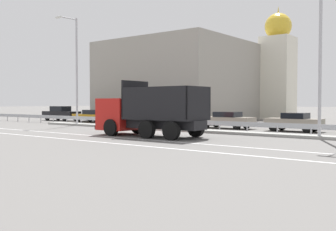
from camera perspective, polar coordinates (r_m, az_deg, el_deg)
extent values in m
plane|color=#605E5B|center=(27.15, -1.10, -2.46)|extent=(320.00, 320.00, 0.00)
cube|color=silver|center=(22.62, -5.41, -3.34)|extent=(52.94, 0.16, 0.01)
cube|color=silver|center=(20.89, -10.02, -3.80)|extent=(52.94, 0.16, 0.01)
cube|color=gray|center=(28.55, 1.13, -2.06)|extent=(29.12, 1.10, 0.18)
cube|color=#9EA0A5|center=(29.22, 2.16, -0.93)|extent=(52.94, 0.04, 0.32)
cylinder|color=#ADADB2|center=(47.43, -22.27, -0.34)|extent=(0.09, 0.09, 0.62)
cylinder|color=#ADADB2|center=(45.63, -20.95, -0.41)|extent=(0.09, 0.09, 0.62)
cylinder|color=#ADADB2|center=(43.86, -19.53, -0.48)|extent=(0.09, 0.09, 0.62)
cylinder|color=#ADADB2|center=(42.12, -17.98, -0.56)|extent=(0.09, 0.09, 0.62)
cylinder|color=#ADADB2|center=(40.41, -16.30, -0.65)|extent=(0.09, 0.09, 0.62)
cylinder|color=#ADADB2|center=(38.74, -14.48, -0.74)|extent=(0.09, 0.09, 0.62)
cylinder|color=#ADADB2|center=(37.11, -12.49, -0.84)|extent=(0.09, 0.09, 0.62)
cylinder|color=#ADADB2|center=(35.53, -10.32, -0.95)|extent=(0.09, 0.09, 0.62)
cylinder|color=#ADADB2|center=(34.01, -7.96, -1.06)|extent=(0.09, 0.09, 0.62)
cylinder|color=#ADADB2|center=(32.55, -5.37, -1.19)|extent=(0.09, 0.09, 0.62)
cylinder|color=#ADADB2|center=(31.16, -2.55, -1.32)|extent=(0.09, 0.09, 0.62)
cylinder|color=#ADADB2|center=(29.86, 0.52, -1.46)|extent=(0.09, 0.09, 0.62)
cylinder|color=#ADADB2|center=(28.65, 3.86, -1.61)|extent=(0.09, 0.09, 0.62)
cylinder|color=#ADADB2|center=(27.54, 7.49, -1.76)|extent=(0.09, 0.09, 0.62)
cylinder|color=#ADADB2|center=(26.56, 11.40, -1.92)|extent=(0.09, 0.09, 0.62)
cylinder|color=#ADADB2|center=(25.70, 15.60, -2.08)|extent=(0.09, 0.09, 0.62)
cylinder|color=#ADADB2|center=(25.00, 20.05, -2.24)|extent=(0.09, 0.09, 0.62)
cube|color=red|center=(25.54, -6.81, 0.21)|extent=(2.17, 2.54, 2.01)
cube|color=black|center=(26.30, -8.52, 1.00)|extent=(0.05, 2.16, 0.77)
cube|color=black|center=(26.37, -8.56, -1.59)|extent=(0.13, 2.46, 0.24)
cube|color=black|center=(23.24, -0.43, -1.26)|extent=(5.02, 1.44, 0.53)
cube|color=black|center=(23.22, -0.43, -0.46)|extent=(4.83, 2.46, 0.12)
cube|color=black|center=(22.29, -2.24, 1.90)|extent=(4.80, 0.15, 1.80)
cube|color=black|center=(24.13, 1.24, 1.91)|extent=(4.80, 0.15, 1.80)
cube|color=black|center=(24.70, -4.77, 2.42)|extent=(0.13, 2.41, 2.25)
cube|color=black|center=(21.85, 4.47, 1.90)|extent=(0.13, 2.41, 1.80)
cylinder|color=black|center=(24.48, -8.25, -1.74)|extent=(1.04, 0.33, 1.04)
cylinder|color=black|center=(26.27, -4.43, -1.47)|extent=(1.04, 0.33, 1.04)
cylinder|color=black|center=(22.53, -3.09, -2.04)|extent=(1.04, 0.33, 1.04)
cylinder|color=black|center=(24.46, 0.63, -1.72)|extent=(1.04, 0.33, 1.04)
cylinder|color=black|center=(21.45, 0.49, -2.24)|extent=(1.04, 0.33, 1.04)
cylinder|color=black|center=(23.47, 4.07, -1.88)|extent=(1.04, 0.33, 1.04)
cylinder|color=white|center=(29.00, -0.08, -1.82)|extent=(0.16, 0.16, 0.36)
cylinder|color=black|center=(28.98, -0.08, -1.11)|extent=(0.16, 0.16, 0.36)
cylinder|color=white|center=(28.96, -0.08, -0.41)|extent=(0.16, 0.16, 0.36)
cylinder|color=black|center=(28.95, -0.08, 0.30)|extent=(0.16, 0.16, 0.36)
cylinder|color=white|center=(28.94, -0.08, 1.01)|extent=(0.16, 0.16, 0.36)
cylinder|color=#1E4CB2|center=(28.94, -0.08, 2.01)|extent=(0.65, 0.03, 0.65)
cylinder|color=white|center=(28.94, -0.08, 2.01)|extent=(0.70, 0.02, 0.70)
cylinder|color=#ADADB2|center=(36.23, -13.11, 6.18)|extent=(0.18, 0.18, 9.58)
cylinder|color=#ADADB2|center=(36.34, -14.37, 13.55)|extent=(0.20, 1.84, 0.10)
cube|color=silver|center=(35.82, -15.61, 13.58)|extent=(0.71, 0.24, 0.12)
cylinder|color=#ADADB2|center=(24.10, 21.25, 9.81)|extent=(0.18, 0.18, 10.88)
cube|color=black|center=(45.93, -15.22, 0.12)|extent=(4.73, 2.05, 0.76)
cube|color=black|center=(46.02, -15.34, 0.96)|extent=(2.05, 1.62, 0.58)
cylinder|color=black|center=(45.44, -13.27, -0.36)|extent=(0.61, 0.25, 0.60)
cylinder|color=black|center=(44.36, -14.74, -0.42)|extent=(0.61, 0.25, 0.60)
cylinder|color=black|center=(47.53, -15.66, -0.28)|extent=(0.61, 0.25, 0.60)
cylinder|color=black|center=(46.50, -17.12, -0.34)|extent=(0.61, 0.25, 0.60)
cube|color=#B27A14|center=(41.37, -10.79, -0.18)|extent=(4.72, 1.76, 0.55)
cube|color=black|center=(41.25, -10.66, 0.51)|extent=(1.99, 1.55, 0.45)
cylinder|color=black|center=(41.95, -12.96, -0.54)|extent=(0.60, 0.20, 0.60)
cylinder|color=black|center=(43.03, -11.25, -0.47)|extent=(0.60, 0.20, 0.60)
cylinder|color=black|center=(39.74, -10.29, -0.66)|extent=(0.60, 0.20, 0.60)
cylinder|color=black|center=(40.87, -8.55, -0.58)|extent=(0.60, 0.20, 0.60)
cube|color=navy|center=(37.52, -5.87, -0.22)|extent=(4.14, 1.90, 0.75)
cube|color=black|center=(37.42, -5.73, 0.70)|extent=(1.76, 1.62, 0.46)
cylinder|color=black|center=(37.77, -8.15, -0.78)|extent=(0.61, 0.22, 0.60)
cylinder|color=black|center=(39.01, -6.42, -0.69)|extent=(0.61, 0.22, 0.60)
cylinder|color=black|center=(36.06, -5.26, -0.90)|extent=(0.61, 0.22, 0.60)
cylinder|color=black|center=(37.35, -3.55, -0.80)|extent=(0.61, 0.22, 0.60)
cube|color=silver|center=(34.52, 0.29, -0.38)|extent=(4.47, 1.94, 0.76)
cube|color=black|center=(34.58, 0.12, 0.58)|extent=(1.91, 1.63, 0.40)
cylinder|color=black|center=(34.35, 2.95, -1.03)|extent=(0.61, 0.22, 0.60)
cylinder|color=black|center=(33.02, 1.19, -1.15)|extent=(0.61, 0.22, 0.60)
cylinder|color=black|center=(36.05, -0.53, -0.89)|extent=(0.61, 0.22, 0.60)
cylinder|color=black|center=(34.79, -2.33, -0.99)|extent=(0.61, 0.22, 0.60)
cube|color=gray|center=(31.48, 8.43, -0.76)|extent=(4.43, 1.78, 0.61)
cube|color=black|center=(31.39, 8.64, 0.16)|extent=(1.87, 1.55, 0.41)
cylinder|color=black|center=(31.47, 5.51, -1.31)|extent=(0.60, 0.21, 0.60)
cylinder|color=black|center=(32.88, 7.02, -1.18)|extent=(0.60, 0.21, 0.60)
cylinder|color=black|center=(30.13, 9.95, -1.48)|extent=(0.60, 0.21, 0.60)
cylinder|color=black|center=(31.60, 11.32, -1.33)|extent=(0.60, 0.21, 0.60)
cube|color=gray|center=(29.28, 17.80, -1.03)|extent=(3.85, 1.72, 0.62)
cube|color=black|center=(29.22, 18.02, -0.02)|extent=(1.63, 1.50, 0.41)
cylinder|color=black|center=(28.99, 15.03, -1.65)|extent=(0.60, 0.20, 0.60)
cylinder|color=black|center=(30.47, 16.21, -1.49)|extent=(0.60, 0.20, 0.60)
cylinder|color=black|center=(28.15, 19.50, -1.80)|extent=(0.60, 0.20, 0.60)
cylinder|color=black|center=(29.66, 20.48, -1.62)|extent=(0.60, 0.20, 0.60)
cube|color=gray|center=(47.14, 1.35, 4.95)|extent=(15.23, 13.97, 9.10)
cube|color=silver|center=(50.15, 15.63, 5.22)|extent=(3.60, 3.60, 10.03)
sphere|color=gold|center=(50.91, 15.69, 12.33)|extent=(3.24, 3.24, 3.24)
cone|color=gold|center=(51.28, 15.71, 14.42)|extent=(0.30, 0.30, 1.20)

